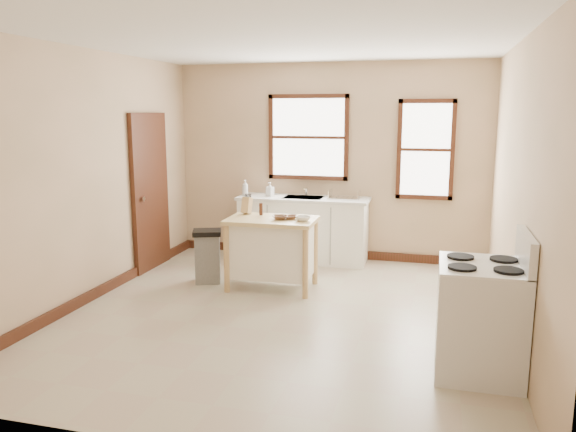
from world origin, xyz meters
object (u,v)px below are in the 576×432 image
Objects in this scene: knife_block at (247,206)px; bowl_b at (291,217)px; kitchen_island at (272,253)px; soap_bottle_b at (270,189)px; bowl_a at (280,217)px; bowl_c at (303,219)px; gas_stove at (481,303)px; trash_bin at (208,256)px; dish_rack at (345,195)px; pepper_grinder at (261,209)px; soap_bottle_a at (245,188)px.

bowl_b is at bearing -6.12° from knife_block.
kitchen_island is at bearing -171.87° from bowl_b.
bowl_a is (0.53, -1.37, -0.14)m from soap_bottle_b.
bowl_c is at bearing -8.81° from kitchen_island.
soap_bottle_b is 4.09m from gas_stove.
soap_bottle_b reaches higher than knife_block.
kitchen_island is 1.57× the size of trash_bin.
bowl_c is (0.78, -0.26, -0.07)m from knife_block.
knife_block is at bearing -69.71° from soap_bottle_b.
pepper_grinder is at bearing -136.81° from dish_rack.
bowl_a is at bearing -152.28° from bowl_b.
bowl_b is (0.64, -1.31, -0.14)m from soap_bottle_b.
soap_bottle_b is 1.19m from pepper_grinder.
gas_stove is at bearing -25.99° from knife_block.
kitchen_island is at bearing -54.20° from soap_bottle_b.
gas_stove reaches higher than kitchen_island.
dish_rack is 1.51m from bowl_a.
bowl_c reaches higher than kitchen_island.
bowl_a is 1.10m from trash_bin.
soap_bottle_a is at bearing 120.19° from kitchen_island.
knife_block reaches higher than dish_rack.
soap_bottle_a is 1.61m from bowl_a.
pepper_grinder reaches higher than bowl_a.
bowl_c is at bearing -112.02° from dish_rack.
trash_bin is at bearing 177.96° from kitchen_island.
knife_block is 1.20× the size of bowl_b.
soap_bottle_b is 1.07× the size of bowl_a.
dish_rack is 2.15× the size of knife_block.
soap_bottle_b is 1.08m from dish_rack.
dish_rack reaches higher than trash_bin.
soap_bottle_a is 1.44m from dish_rack.
knife_block is 0.30× the size of trash_bin.
kitchen_island is 0.57m from pepper_grinder.
dish_rack is at bearing 55.08° from pepper_grinder.
gas_stove reaches higher than trash_bin.
pepper_grinder is 0.44m from bowl_b.
bowl_a is at bearing -122.92° from dish_rack.
soap_bottle_a reaches higher than bowl_b.
knife_block is 1.14× the size of bowl_c.
pepper_grinder is at bearing 136.26° from kitchen_island.
bowl_b is 0.25× the size of trash_bin.
trash_bin is at bearing 176.66° from bowl_c.
soap_bottle_b is at bearing 51.76° from trash_bin.
dish_rack is 2.59× the size of bowl_b.
soap_bottle_a is 1.62m from bowl_b.
bowl_b is at bearing -19.14° from pepper_grinder.
bowl_c is at bearing -26.88° from bowl_b.
gas_stove is (2.05, -1.75, -0.29)m from bowl_b.
bowl_b reaches higher than kitchen_island.
bowl_c is 0.15× the size of gas_stove.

